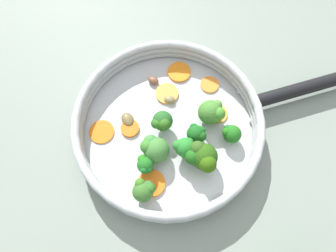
# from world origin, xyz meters

# --- Properties ---
(ground_plane) EXTENTS (4.00, 4.00, 0.00)m
(ground_plane) POSITION_xyz_m (0.00, 0.00, 0.00)
(ground_plane) COLOR gray
(skillet) EXTENTS (0.32, 0.32, 0.01)m
(skillet) POSITION_xyz_m (0.00, 0.00, 0.01)
(skillet) COLOR #B2B5B7
(skillet) RESTS_ON ground_plane
(skillet_rim_wall) EXTENTS (0.33, 0.33, 0.04)m
(skillet_rim_wall) POSITION_xyz_m (0.00, 0.00, 0.04)
(skillet_rim_wall) COLOR #B0B5B9
(skillet_rim_wall) RESTS_ON skillet
(skillet_handle) EXTENTS (0.21, 0.08, 0.03)m
(skillet_handle) POSITION_xyz_m (0.26, -0.07, 0.03)
(skillet_handle) COLOR black
(skillet_handle) RESTS_ON skillet
(skillet_rivet_left) EXTENTS (0.01, 0.01, 0.01)m
(skillet_rivet_left) POSITION_xyz_m (0.14, -0.07, 0.02)
(skillet_rivet_left) COLOR #B3B4B8
(skillet_rivet_left) RESTS_ON skillet
(skillet_rivet_right) EXTENTS (0.01, 0.01, 0.01)m
(skillet_rivet_right) POSITION_xyz_m (0.15, -0.01, 0.02)
(skillet_rivet_right) COLOR #B4B4BB
(skillet_rivet_right) RESTS_ON skillet
(carrot_slice_0) EXTENTS (0.05, 0.05, 0.00)m
(carrot_slice_0) POSITION_xyz_m (0.09, -0.02, 0.02)
(carrot_slice_0) COLOR gold
(carrot_slice_0) RESTS_ON skillet
(carrot_slice_1) EXTENTS (0.07, 0.07, 0.01)m
(carrot_slice_1) POSITION_xyz_m (-0.08, -0.07, 0.02)
(carrot_slice_1) COLOR orange
(carrot_slice_1) RESTS_ON skillet
(carrot_slice_2) EXTENTS (0.04, 0.04, 0.00)m
(carrot_slice_2) POSITION_xyz_m (0.12, 0.03, 0.02)
(carrot_slice_2) COLOR orange
(carrot_slice_2) RESTS_ON skillet
(carrot_slice_3) EXTENTS (0.06, 0.06, 0.00)m
(carrot_slice_3) POSITION_xyz_m (-0.10, 0.06, 0.02)
(carrot_slice_3) COLOR orange
(carrot_slice_3) RESTS_ON skillet
(carrot_slice_4) EXTENTS (0.04, 0.04, 0.01)m
(carrot_slice_4) POSITION_xyz_m (-0.06, 0.04, 0.02)
(carrot_slice_4) COLOR orange
(carrot_slice_4) RESTS_ON skillet
(carrot_slice_5) EXTENTS (0.06, 0.06, 0.00)m
(carrot_slice_5) POSITION_xyz_m (0.08, 0.09, 0.02)
(carrot_slice_5) COLOR orange
(carrot_slice_5) RESTS_ON skillet
(carrot_slice_6) EXTENTS (0.04, 0.04, 0.00)m
(carrot_slice_6) POSITION_xyz_m (0.09, -0.01, 0.02)
(carrot_slice_6) COLOR orange
(carrot_slice_6) RESTS_ON skillet
(carrot_slice_7) EXTENTS (0.05, 0.05, 0.00)m
(carrot_slice_7) POSITION_xyz_m (0.04, 0.06, 0.02)
(carrot_slice_7) COLOR orange
(carrot_slice_7) RESTS_ON skillet
(broccoli_floret_0) EXTENTS (0.03, 0.04, 0.04)m
(broccoli_floret_0) POSITION_xyz_m (0.03, -0.04, 0.03)
(broccoli_floret_0) COLOR #618C43
(broccoli_floret_0) RESTS_ON skillet
(broccoli_floret_1) EXTENTS (0.05, 0.05, 0.05)m
(broccoli_floret_1) POSITION_xyz_m (-0.04, -0.03, 0.04)
(broccoli_floret_1) COLOR #71A457
(broccoli_floret_1) RESTS_ON skillet
(broccoli_floret_2) EXTENTS (0.03, 0.03, 0.04)m
(broccoli_floret_2) POSITION_xyz_m (-0.07, -0.04, 0.04)
(broccoli_floret_2) COLOR #66964F
(broccoli_floret_2) RESTS_ON skillet
(broccoli_floret_3) EXTENTS (0.05, 0.05, 0.05)m
(broccoli_floret_3) POSITION_xyz_m (0.08, -0.02, 0.04)
(broccoli_floret_3) COLOR #7EA66B
(broccoli_floret_3) RESTS_ON skillet
(broccoli_floret_4) EXTENTS (0.05, 0.06, 0.06)m
(broccoli_floret_4) POSITION_xyz_m (0.02, -0.08, 0.05)
(broccoli_floret_4) COLOR #6C8654
(broccoli_floret_4) RESTS_ON skillet
(broccoli_floret_5) EXTENTS (0.04, 0.04, 0.05)m
(broccoli_floret_5) POSITION_xyz_m (-0.01, 0.01, 0.04)
(broccoli_floret_5) COLOR #82A96C
(broccoli_floret_5) RESTS_ON skillet
(broccoli_floret_6) EXTENTS (0.04, 0.04, 0.04)m
(broccoli_floret_6) POSITION_xyz_m (-0.10, -0.08, 0.04)
(broccoli_floret_6) COLOR #648955
(broccoli_floret_6) RESTS_ON skillet
(broccoli_floret_7) EXTENTS (0.04, 0.04, 0.05)m
(broccoli_floret_7) POSITION_xyz_m (-0.00, -0.05, 0.04)
(broccoli_floret_7) COLOR #80AE61
(broccoli_floret_7) RESTS_ON skillet
(broccoli_floret_8) EXTENTS (0.03, 0.03, 0.04)m
(broccoli_floret_8) POSITION_xyz_m (0.08, -0.07, 0.04)
(broccoli_floret_8) COLOR #7FB16A
(broccoli_floret_8) RESTS_ON skillet
(mushroom_piece_0) EXTENTS (0.03, 0.03, 0.01)m
(mushroom_piece_0) POSITION_xyz_m (0.03, 0.05, 0.02)
(mushroom_piece_0) COLOR olive
(mushroom_piece_0) RESTS_ON skillet
(mushroom_piece_1) EXTENTS (0.02, 0.03, 0.01)m
(mushroom_piece_1) POSITION_xyz_m (0.03, 0.10, 0.02)
(mushroom_piece_1) COLOR brown
(mushroom_piece_1) RESTS_ON skillet
(mushroom_piece_2) EXTENTS (0.02, 0.03, 0.01)m
(mushroom_piece_2) POSITION_xyz_m (-0.05, 0.05, 0.02)
(mushroom_piece_2) COLOR brown
(mushroom_piece_2) RESTS_ON skillet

